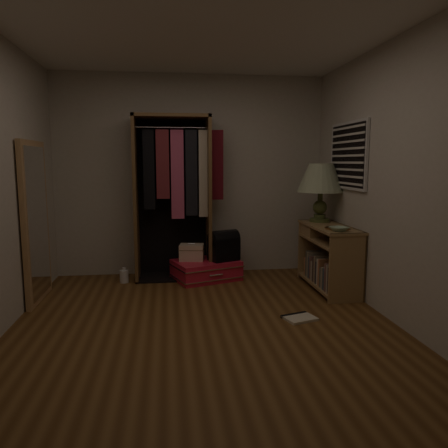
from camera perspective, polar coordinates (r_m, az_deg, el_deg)
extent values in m
plane|color=brown|center=(4.07, -2.52, -13.21)|extent=(4.00, 4.00, 0.00)
cube|color=#BCB5A8|center=(5.79, -4.32, 6.32)|extent=(3.50, 0.02, 2.60)
cube|color=#BCB5A8|center=(1.82, 2.69, 2.33)|extent=(3.50, 0.02, 2.60)
cube|color=#BCB5A8|center=(4.31, 21.30, 5.16)|extent=(0.02, 4.00, 2.60)
cube|color=white|center=(3.96, -2.77, 24.53)|extent=(3.50, 4.00, 0.01)
cube|color=silver|center=(5.20, 15.92, 8.58)|extent=(0.03, 0.96, 0.76)
cube|color=black|center=(5.20, 15.91, 8.58)|extent=(0.03, 0.90, 0.70)
cube|color=silver|center=(5.20, 15.61, 5.16)|extent=(0.01, 0.88, 0.02)
cube|color=silver|center=(5.20, 15.64, 6.01)|extent=(0.01, 0.88, 0.02)
cube|color=silver|center=(5.20, 15.67, 6.87)|extent=(0.01, 0.88, 0.02)
cube|color=silver|center=(5.19, 15.71, 7.73)|extent=(0.01, 0.88, 0.02)
cube|color=silver|center=(5.20, 15.74, 8.58)|extent=(0.01, 0.88, 0.02)
cube|color=silver|center=(5.20, 15.77, 9.44)|extent=(0.01, 0.88, 0.02)
cube|color=silver|center=(5.20, 15.81, 10.30)|extent=(0.01, 0.88, 0.02)
cube|color=silver|center=(5.20, 15.84, 11.15)|extent=(0.01, 0.88, 0.02)
cube|color=silver|center=(5.21, 15.87, 12.01)|extent=(0.01, 0.88, 0.02)
cube|color=olive|center=(4.77, 15.81, -5.61)|extent=(0.40, 0.03, 0.75)
cube|color=olive|center=(5.74, 11.61, -3.15)|extent=(0.40, 0.03, 0.75)
cube|color=olive|center=(5.32, 13.40, -7.58)|extent=(0.40, 1.04, 0.03)
cube|color=olive|center=(5.21, 13.58, -2.18)|extent=(0.40, 1.04, 0.03)
cube|color=olive|center=(5.18, 13.64, -0.38)|extent=(0.42, 1.12, 0.03)
cube|color=brown|center=(5.32, 15.43, -4.18)|extent=(0.02, 1.10, 0.75)
cube|color=olive|center=(5.50, 12.29, -0.80)|extent=(0.36, 0.38, 0.13)
cube|color=gray|center=(4.82, 14.42, -7.21)|extent=(0.15, 0.04, 0.30)
cube|color=#4C3833|center=(4.87, 14.36, -7.18)|extent=(0.18, 0.03, 0.29)
cube|color=#B7AD99|center=(4.89, 14.08, -6.95)|extent=(0.15, 0.03, 0.31)
cube|color=brown|center=(4.94, 14.01, -6.77)|extent=(0.18, 0.05, 0.31)
cube|color=#3F4C59|center=(5.00, 13.81, -7.04)|extent=(0.19, 0.04, 0.23)
cube|color=gray|center=(5.05, 13.57, -6.84)|extent=(0.19, 0.05, 0.24)
cube|color=#59594C|center=(5.10, 13.35, -6.82)|extent=(0.18, 0.04, 0.22)
cube|color=#B2724C|center=(5.13, 13.31, -6.19)|extent=(0.21, 0.05, 0.31)
cube|color=beige|center=(5.17, 12.84, -6.12)|extent=(0.16, 0.03, 0.30)
cube|color=#332D38|center=(5.22, 12.71, -6.24)|extent=(0.16, 0.04, 0.26)
cube|color=gray|center=(5.26, 12.71, -5.79)|extent=(0.20, 0.05, 0.32)
cube|color=#4C3833|center=(5.32, 12.54, -5.87)|extent=(0.21, 0.04, 0.28)
cube|color=#B7AD99|center=(5.36, 12.08, -5.99)|extent=(0.15, 0.04, 0.23)
cube|color=brown|center=(5.41, 12.16, -5.58)|extent=(0.21, 0.05, 0.28)
cube|color=#3F4C59|center=(5.46, 11.93, -5.57)|extent=(0.20, 0.04, 0.26)
cube|color=gray|center=(5.50, 11.81, -5.19)|extent=(0.21, 0.04, 0.31)
cube|color=#59594C|center=(5.55, 11.59, -5.03)|extent=(0.20, 0.03, 0.32)
cube|color=#B2724C|center=(5.59, 11.21, -5.41)|extent=(0.15, 0.05, 0.22)
cube|color=brown|center=(5.55, -11.43, 3.26)|extent=(0.04, 0.50, 2.05)
cube|color=brown|center=(5.57, -2.03, 3.42)|extent=(0.04, 0.50, 2.05)
cube|color=brown|center=(5.55, -6.90, 13.75)|extent=(0.95, 0.50, 0.04)
cube|color=black|center=(5.78, -6.76, 3.54)|extent=(0.95, 0.02, 2.05)
cube|color=black|center=(5.72, -6.56, -6.84)|extent=(0.95, 0.50, 0.02)
cylinder|color=silver|center=(5.54, -6.88, 12.41)|extent=(0.87, 0.02, 0.02)
cube|color=black|center=(5.51, -9.77, 6.99)|extent=(0.14, 0.11, 0.97)
cube|color=maroon|center=(5.50, -8.01, 7.71)|extent=(0.16, 0.15, 0.84)
cube|color=#BF4C72|center=(5.51, -6.11, 6.42)|extent=(0.16, 0.10, 1.10)
cube|color=black|center=(5.51, -4.31, 6.66)|extent=(0.14, 0.15, 1.06)
cube|color=beige|center=(5.52, -2.63, 6.56)|extent=(0.14, 0.11, 1.08)
cube|color=#590F19|center=(5.54, -0.95, 7.70)|extent=(0.15, 0.13, 0.86)
cube|color=tan|center=(5.02, -23.42, 0.22)|extent=(0.05, 0.80, 1.70)
cube|color=white|center=(5.01, -23.10, 0.23)|extent=(0.01, 0.68, 1.58)
cube|color=red|center=(5.57, -2.36, -6.00)|extent=(0.92, 0.78, 0.24)
cube|color=silver|center=(5.59, -2.35, -6.66)|extent=(0.95, 0.81, 0.01)
cube|color=silver|center=(5.56, -2.36, -5.33)|extent=(0.95, 0.81, 0.01)
cylinder|color=silver|center=(5.32, -1.05, -6.68)|extent=(0.17, 0.08, 0.02)
cube|color=beige|center=(5.54, -4.24, -3.71)|extent=(0.33, 0.25, 0.20)
cube|color=brown|center=(5.53, -4.24, -3.28)|extent=(0.33, 0.26, 0.01)
cylinder|color=silver|center=(5.52, -4.25, -2.58)|extent=(0.09, 0.03, 0.01)
cube|color=black|center=(5.52, -0.02, -3.38)|extent=(0.42, 0.35, 0.27)
cylinder|color=black|center=(5.50, -0.02, -1.99)|extent=(0.42, 0.35, 0.23)
cylinder|color=#414E26|center=(5.50, 12.36, 0.52)|extent=(0.30, 0.30, 0.04)
cylinder|color=#414E26|center=(5.50, 12.37, 0.99)|extent=(0.17, 0.17, 0.05)
sphere|color=#414E26|center=(5.49, 12.41, 2.15)|extent=(0.21, 0.21, 0.17)
cylinder|color=#414E26|center=(5.47, 12.45, 3.57)|extent=(0.07, 0.07, 0.10)
cone|color=beige|center=(5.46, 12.52, 5.91)|extent=(0.69, 0.69, 0.35)
cone|color=beige|center=(5.46, 12.52, 5.91)|extent=(0.62, 0.62, 0.32)
cylinder|color=olive|center=(4.97, 14.62, -0.52)|extent=(0.33, 0.33, 0.02)
imported|color=#99B698|center=(4.80, 14.78, -0.63)|extent=(0.24, 0.24, 0.05)
cylinder|color=silver|center=(5.57, -12.91, -6.68)|extent=(0.13, 0.13, 0.15)
cylinder|color=silver|center=(5.55, -12.95, -5.74)|extent=(0.05, 0.05, 0.04)
cube|color=beige|center=(4.30, 9.85, -12.01)|extent=(0.34, 0.30, 0.02)
cube|color=black|center=(4.37, 9.13, -11.64)|extent=(0.28, 0.12, 0.03)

